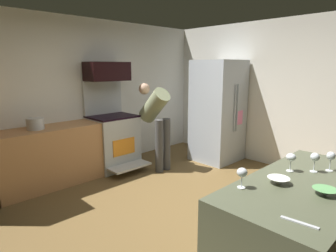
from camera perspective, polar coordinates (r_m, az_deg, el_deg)
The scene contains 17 objects.
ground_plane at distance 3.75m, azimuth 2.59°, elevation -16.91°, with size 5.20×4.80×0.02m, color brown.
wall_back at distance 5.20m, azimuth -16.43°, elevation 5.91°, with size 5.20×0.12×2.60m, color silver.
wall_right at distance 5.45m, azimuth 21.52°, elevation 5.82°, with size 0.12×4.80×2.60m, color silver.
lower_cabinet_run at distance 4.68m, azimuth -23.53°, elevation -5.85°, with size 2.40×0.60×0.90m, color #B87E4D.
oven_range at distance 5.17m, azimuth -10.96°, elevation -2.72°, with size 0.76×0.95×1.55m.
microwave at distance 5.09m, azimuth -12.07°, elevation 10.64°, with size 0.74×0.38×0.32m, color black.
refrigerator at distance 5.53m, azimuth 9.95°, elevation 2.95°, with size 0.84×0.80×1.91m.
person_cook at distance 4.95m, azimuth -2.30°, elevation 1.52°, with size 0.31×0.69×1.50m.
counter_island at distance 2.73m, azimuth 25.23°, elevation -18.85°, with size 1.71×0.80×0.90m, color #4A4E38.
mixing_bowl_large at distance 2.35m, azimuth 28.90°, elevation -11.44°, with size 0.17×0.17×0.05m, color #5E9F5B.
mixing_bowl_small at distance 2.41m, azimuth 21.23°, elevation -10.14°, with size 0.17×0.17×0.05m, color white.
wine_glass_near at distance 2.68m, azimuth 23.42°, elevation -5.87°, with size 0.08×0.08×0.16m.
wine_glass_mid at distance 2.84m, azimuth 29.84°, elevation -5.37°, with size 0.07×0.07×0.17m.
wine_glass_far at distance 2.21m, azimuth 14.61°, elevation -9.13°, with size 0.08×0.08×0.16m.
wine_glass_extra at distance 2.75m, azimuth 27.36°, elevation -5.68°, with size 0.07×0.07×0.17m.
knife_chef at distance 1.90m, azimuth 24.81°, elevation -17.13°, with size 0.21×0.02×0.01m, color #B7BABF.
stock_pot at distance 4.53m, azimuth -25.06°, elevation 0.42°, with size 0.24×0.24×0.17m, color silver.
Camera 1 is at (-2.40, -2.25, 1.79)m, focal length 30.43 mm.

